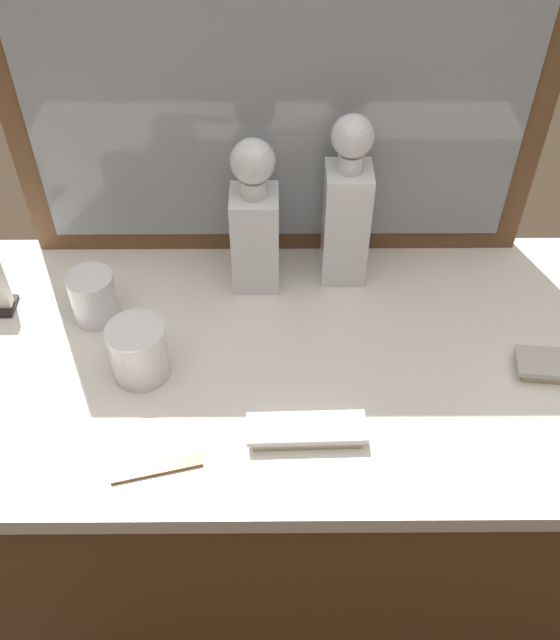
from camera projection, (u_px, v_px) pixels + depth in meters
name	position (u px, v px, depth m)	size (l,w,h in m)	color
ground_plane	(280.00, 589.00, 1.76)	(6.00, 6.00, 0.00)	#2D2319
dresser	(280.00, 498.00, 1.44)	(1.10, 0.58, 0.88)	brown
dresser_mirror	(279.00, 41.00, 1.04)	(0.87, 0.03, 0.77)	brown
crystal_decanter_rear	(349.00, 217.00, 1.17)	(0.07, 0.07, 0.31)	white
crystal_decanter_front	(257.00, 229.00, 1.17)	(0.08, 0.08, 0.28)	white
crystal_tumbler_rear	(97.00, 299.00, 1.16)	(0.08, 0.08, 0.09)	white
crystal_tumbler_left	(142.00, 353.00, 1.07)	(0.09, 0.09, 0.09)	white
silver_brush_rear	(309.00, 431.00, 1.01)	(0.17, 0.06, 0.02)	#B7A88C
tortoiseshell_comb	(160.00, 469.00, 0.98)	(0.13, 0.05, 0.01)	brown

